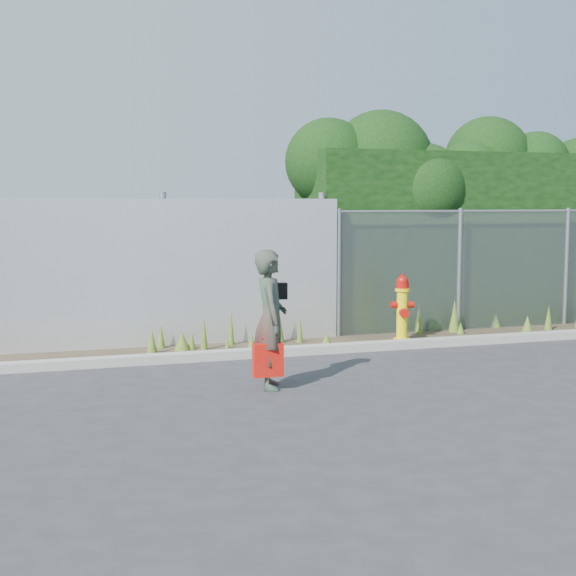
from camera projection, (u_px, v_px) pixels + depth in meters
The scene contains 10 objects.
ground at pixel (347, 382), 9.63m from camera, with size 80.00×80.00×0.00m, color #323234.
curb at pixel (300, 350), 11.33m from camera, with size 16.00×0.22×0.12m, color #9E968E.
weed_strip at pixel (272, 338), 11.93m from camera, with size 16.00×1.34×0.55m.
corrugated_fence at pixel (57, 276), 11.39m from camera, with size 8.50×0.21×2.30m.
chainlink_fence at pixel (514, 268), 13.64m from camera, with size 6.50×0.07×2.05m.
hedge at pixel (483, 209), 14.51m from camera, with size 7.63×2.02×3.73m.
fire_hydrant at pixel (402, 309), 12.33m from camera, with size 0.35×0.32×1.06m.
woman at pixel (270, 319), 9.22m from camera, with size 0.59×0.39×1.61m, color #10694D.
red_tote_bag at pixel (268, 360), 9.11m from camera, with size 0.34×0.13×0.45m.
black_shoulder_bag at pixel (276, 291), 9.35m from camera, with size 0.26×0.11×0.19m.
Camera 1 is at (-3.54, -8.80, 2.15)m, focal length 50.00 mm.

